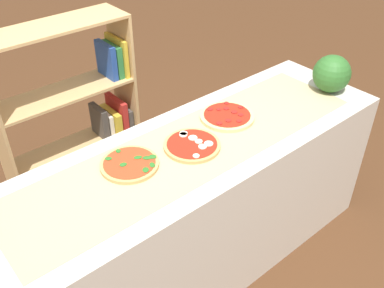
% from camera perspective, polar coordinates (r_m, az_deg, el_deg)
% --- Properties ---
extents(ground_plane, '(12.00, 12.00, 0.00)m').
position_cam_1_polar(ground_plane, '(2.85, 0.00, -15.25)').
color(ground_plane, '#4C2D19').
extents(counter, '(2.37, 0.71, 0.91)m').
position_cam_1_polar(counter, '(2.52, 0.00, -8.77)').
color(counter, beige).
rests_on(counter, ground_plane).
extents(parchment_paper, '(1.99, 0.51, 0.00)m').
position_cam_1_polar(parchment_paper, '(2.22, 0.00, -0.40)').
color(parchment_paper, tan).
rests_on(parchment_paper, counter).
extents(pizza_spinach_0, '(0.28, 0.28, 0.03)m').
position_cam_1_polar(pizza_spinach_0, '(2.11, -8.15, -2.60)').
color(pizza_spinach_0, tan).
rests_on(pizza_spinach_0, parchment_paper).
extents(pizza_mozzarella_1, '(0.29, 0.29, 0.03)m').
position_cam_1_polar(pizza_mozzarella_1, '(2.21, 0.02, -0.14)').
color(pizza_mozzarella_1, tan).
rests_on(pizza_mozzarella_1, parchment_paper).
extents(pizza_pepperoni_2, '(0.31, 0.31, 0.03)m').
position_cam_1_polar(pizza_pepperoni_2, '(2.45, 4.61, 3.67)').
color(pizza_pepperoni_2, '#E5C17F').
rests_on(pizza_pepperoni_2, parchment_paper).
extents(watermelon, '(0.23, 0.23, 0.23)m').
position_cam_1_polar(watermelon, '(2.80, 17.82, 8.76)').
color(watermelon, '#2D6628').
rests_on(watermelon, counter).
extents(bookshelf, '(0.91, 0.29, 1.31)m').
position_cam_1_polar(bookshelf, '(3.06, -13.57, 3.02)').
color(bookshelf, tan).
rests_on(bookshelf, ground_plane).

